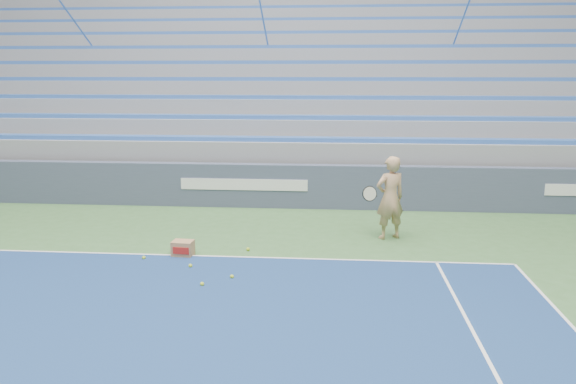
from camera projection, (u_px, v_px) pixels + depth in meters
The scene contains 9 objects.
sponsor_barrier at pixel (245, 185), 14.20m from camera, with size 30.00×0.32×1.10m.
bleachers at pixel (270, 102), 19.39m from camera, with size 31.00×9.15×7.30m.
tennis_player at pixel (390, 198), 11.40m from camera, with size 0.97×0.93×1.71m.
ball_box at pixel (183, 248), 10.45m from camera, with size 0.40×0.33×0.29m.
tennis_ball_0 at pixel (202, 284), 8.99m from camera, with size 0.07×0.07×0.07m, color #C1D92C.
tennis_ball_1 at pixel (248, 249), 10.75m from camera, with size 0.07×0.07×0.07m, color #C1D92C.
tennis_ball_2 at pixel (144, 258), 10.26m from camera, with size 0.07×0.07×0.07m, color #C1D92C.
tennis_ball_3 at pixel (232, 277), 9.31m from camera, with size 0.07×0.07×0.07m, color #C1D92C.
tennis_ball_4 at pixel (190, 266), 9.84m from camera, with size 0.07×0.07×0.07m, color #C1D92C.
Camera 1 is at (2.25, 2.10, 3.36)m, focal length 35.00 mm.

